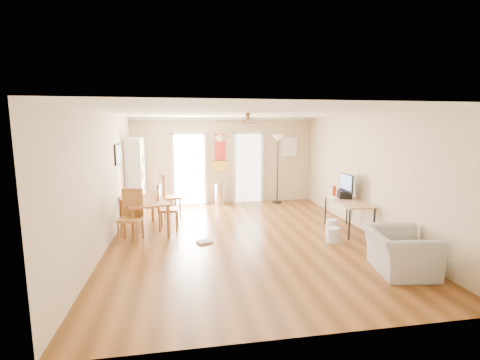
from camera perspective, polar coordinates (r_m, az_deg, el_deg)
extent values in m
plane|color=brown|center=(7.34, 0.80, -9.62)|extent=(7.00, 7.00, 0.00)
cube|color=red|center=(10.42, -3.35, 4.58)|extent=(0.46, 0.03, 1.10)
cube|color=white|center=(10.86, 8.19, 5.47)|extent=(0.50, 0.04, 0.60)
cube|color=black|center=(8.40, -19.68, 4.06)|extent=(0.04, 0.66, 0.48)
cylinder|color=silver|center=(10.31, -3.41, -2.40)|extent=(0.29, 0.29, 0.63)
cube|color=white|center=(8.31, 15.23, -2.81)|extent=(0.19, 0.44, 0.02)
cube|color=black|center=(8.34, 17.02, -2.31)|extent=(0.36, 0.39, 0.17)
cylinder|color=red|center=(8.48, 15.40, -1.77)|extent=(0.09, 0.09, 0.25)
cylinder|color=silver|center=(7.28, 15.23, -8.84)|extent=(0.28, 0.28, 0.31)
cylinder|color=white|center=(7.94, 15.03, -7.40)|extent=(0.27, 0.27, 0.29)
cube|color=gray|center=(7.08, -5.96, -10.23)|extent=(0.35, 0.31, 0.04)
imported|color=#9A9A95|center=(6.18, 25.08, -10.77)|extent=(1.09, 1.20, 0.68)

